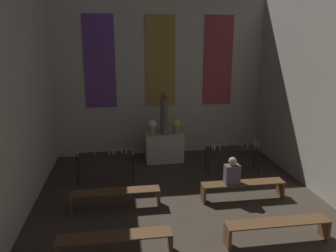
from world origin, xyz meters
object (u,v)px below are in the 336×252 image
object	(u,v)px
statue	(164,115)
flower_vase_left	(152,126)
candle_rack_right	(233,151)
pew_third_right	(278,227)
person_seated	(232,172)
pew_back_left	(116,195)
pew_back_right	(243,187)
candle_rack_left	(106,157)
flower_vase_right	(176,125)
pew_third_left	(115,241)
altar	(164,148)

from	to	relation	value
statue	flower_vase_left	size ratio (longest dim) A/B	2.75
statue	candle_rack_right	xyz separation A→B (m)	(1.82, -1.33, -0.84)
pew_third_right	person_seated	xyz separation A→B (m)	(-0.30, 1.81, 0.40)
pew_third_right	person_seated	distance (m)	1.88
pew_back_left	pew_back_right	xyz separation A→B (m)	(3.10, 0.00, 0.00)
candle_rack_left	pew_third_right	distance (m)	4.79
flower_vase_right	pew_third_left	world-z (taller)	flower_vase_right
candle_rack_left	pew_back_left	size ratio (longest dim) A/B	0.76
flower_vase_right	pew_third_left	distance (m)	5.18
flower_vase_left	pew_back_left	bearing A→B (deg)	-111.77
candle_rack_right	flower_vase_left	bearing A→B (deg)	148.88
altar	flower_vase_left	size ratio (longest dim) A/B	2.45
pew_third_left	person_seated	distance (m)	3.36
flower_vase_right	pew_third_right	distance (m)	4.94
pew_third_left	person_seated	world-z (taller)	person_seated
flower_vase_left	pew_third_left	size ratio (longest dim) A/B	0.24
altar	pew_third_left	xyz separation A→B (m)	(-1.55, -4.72, -0.13)
pew_third_left	flower_vase_right	bearing A→B (deg)	67.69
flower_vase_left	pew_back_right	world-z (taller)	flower_vase_left
statue	pew_third_right	xyz separation A→B (m)	(1.55, -4.72, -1.22)
altar	statue	xyz separation A→B (m)	(0.00, 0.00, 1.09)
flower_vase_left	candle_rack_left	xyz separation A→B (m)	(-1.43, -1.33, -0.50)
altar	candle_rack_right	distance (m)	2.27
flower_vase_left	pew_third_left	bearing A→B (deg)	-103.81
altar	statue	size ratio (longest dim) A/B	0.89
pew_back_left	person_seated	bearing A→B (deg)	0.00
statue	flower_vase_right	distance (m)	0.52
altar	candle_rack_left	distance (m)	2.27
pew_back_right	person_seated	distance (m)	0.50
statue	flower_vase_left	world-z (taller)	statue
candle_rack_left	pew_third_left	distance (m)	3.42
candle_rack_right	pew_back_left	size ratio (longest dim) A/B	0.76
statue	pew_third_right	world-z (taller)	statue
pew_third_left	pew_third_right	bearing A→B (deg)	0.00
pew_back_right	person_seated	size ratio (longest dim) A/B	3.08
flower_vase_right	pew_back_right	xyz separation A→B (m)	(1.16, -2.91, -0.88)
pew_third_right	pew_back_left	size ratio (longest dim) A/B	1.00
flower_vase_right	candle_rack_right	size ratio (longest dim) A/B	0.31
statue	flower_vase_right	xyz separation A→B (m)	(0.39, -0.00, -0.35)
flower_vase_right	candle_rack_left	world-z (taller)	flower_vase_right
statue	pew_back_left	bearing A→B (deg)	-118.06
candle_rack_right	person_seated	bearing A→B (deg)	-109.95
altar	statue	distance (m)	1.09
pew_third_left	pew_back_left	size ratio (longest dim) A/B	1.00
statue	candle_rack_right	distance (m)	2.41
altar	flower_vase_left	bearing A→B (deg)	180.00
altar	candle_rack_left	xyz separation A→B (m)	(-1.82, -1.33, 0.24)
flower_vase_left	pew_third_left	world-z (taller)	flower_vase_left
person_seated	pew_third_right	bearing A→B (deg)	-80.67
altar	candle_rack_left	world-z (taller)	candle_rack_left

